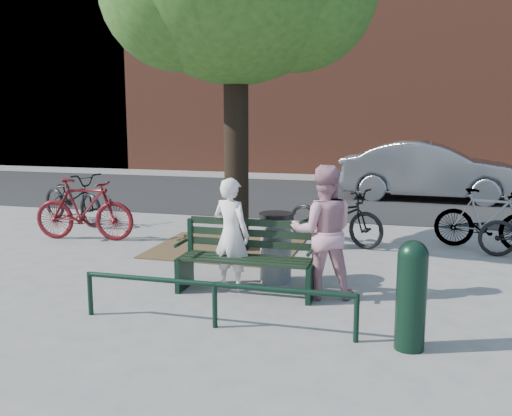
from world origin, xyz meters
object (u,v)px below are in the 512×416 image
(park_bench, at_px, (248,256))
(person_right, at_px, (323,232))
(litter_bin, at_px, (276,247))
(parked_car, at_px, (431,171))
(bicycle_c, at_px, (335,216))
(person_left, at_px, (231,234))
(bollard, at_px, (411,291))

(park_bench, bearing_deg, person_right, 4.13)
(person_right, bearing_deg, litter_bin, -46.02)
(person_right, distance_m, parked_car, 8.71)
(person_right, height_order, bicycle_c, person_right)
(park_bench, height_order, person_left, person_left)
(litter_bin, height_order, bicycle_c, bicycle_c)
(person_right, height_order, bollard, person_right)
(person_right, xyz_separation_m, bicycle_c, (-0.23, 2.92, -0.33))
(person_left, xyz_separation_m, litter_bin, (0.49, 0.45, -0.25))
(bicycle_c, bearing_deg, person_left, -174.69)
(park_bench, distance_m, person_right, 1.01)
(park_bench, height_order, bicycle_c, bicycle_c)
(person_left, height_order, bollard, person_left)
(park_bench, xyz_separation_m, person_left, (-0.24, 0.07, 0.25))
(park_bench, distance_m, bollard, 2.41)
(person_left, bearing_deg, person_right, -160.83)
(litter_bin, distance_m, bicycle_c, 2.52)
(person_left, distance_m, parked_car, 8.99)
(person_right, xyz_separation_m, parked_car, (1.52, 8.57, -0.07))
(bicycle_c, distance_m, parked_car, 5.92)
(person_right, bearing_deg, person_left, -13.41)
(park_bench, xyz_separation_m, bicycle_c, (0.72, 2.99, 0.02))
(litter_bin, bearing_deg, person_right, -32.73)
(litter_bin, bearing_deg, parked_car, 74.66)
(person_left, relative_size, person_right, 0.88)
(bollard, height_order, bicycle_c, bollard)
(parked_car, bearing_deg, bollard, 179.99)
(person_left, relative_size, bollard, 1.35)
(person_left, xyz_separation_m, bollard, (2.26, -1.38, -0.15))
(person_right, relative_size, parked_car, 0.36)
(park_bench, height_order, litter_bin, park_bench)
(person_left, relative_size, parked_car, 0.32)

